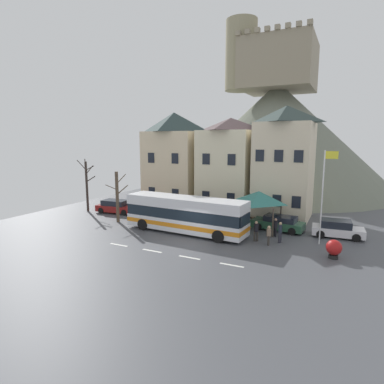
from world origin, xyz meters
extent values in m
cube|color=#4A4C51|center=(0.00, 0.00, -0.03)|extent=(40.00, 60.00, 0.06)
cube|color=silver|center=(-4.50, -2.38, 0.00)|extent=(1.60, 0.20, 0.01)
cube|color=silver|center=(-1.50, -2.38, 0.00)|extent=(1.60, 0.20, 0.01)
cube|color=silver|center=(1.50, -2.38, 0.00)|extent=(1.60, 0.20, 0.01)
cube|color=silver|center=(4.50, -2.38, 0.00)|extent=(1.60, 0.20, 0.01)
cube|color=beige|center=(-7.45, 11.51, 4.40)|extent=(6.03, 5.02, 8.80)
pyramid|color=#2E3F3E|center=(-7.45, 11.51, 9.88)|extent=(6.03, 5.02, 2.15)
cube|color=black|center=(-8.96, 8.97, 2.11)|extent=(0.80, 0.06, 1.10)
cube|color=black|center=(-5.94, 8.97, 2.11)|extent=(0.80, 0.06, 1.10)
cube|color=black|center=(-8.96, 8.97, 5.93)|extent=(0.80, 0.06, 1.10)
cube|color=black|center=(-5.94, 8.97, 5.93)|extent=(0.80, 0.06, 1.10)
cube|color=beige|center=(-0.97, 12.41, 4.43)|extent=(5.42, 6.81, 8.86)
pyramid|color=#534142|center=(-0.97, 12.41, 9.54)|extent=(5.42, 6.81, 1.36)
cube|color=black|center=(-2.33, 8.97, 2.12)|extent=(0.80, 0.06, 1.10)
cube|color=black|center=(0.38, 8.97, 2.12)|extent=(0.80, 0.06, 1.10)
cube|color=black|center=(-2.33, 8.97, 5.97)|extent=(0.80, 0.06, 1.10)
cube|color=black|center=(0.38, 8.97, 5.97)|extent=(0.80, 0.06, 1.10)
cube|color=beige|center=(4.90, 11.99, 4.77)|extent=(5.23, 5.98, 9.54)
pyramid|color=#2E3C39|center=(4.90, 11.99, 10.36)|extent=(5.23, 5.98, 1.66)
cube|color=black|center=(3.16, 8.97, 2.28)|extent=(0.80, 0.06, 1.10)
cube|color=black|center=(4.90, 8.97, 2.28)|extent=(0.80, 0.06, 1.10)
cube|color=black|center=(6.65, 8.97, 2.28)|extent=(0.80, 0.06, 1.10)
cube|color=black|center=(3.16, 8.97, 6.43)|extent=(0.80, 0.06, 1.10)
cube|color=black|center=(4.90, 8.97, 6.43)|extent=(0.80, 0.06, 1.10)
cube|color=black|center=(6.65, 8.97, 6.43)|extent=(0.80, 0.06, 1.10)
cone|color=slate|center=(-0.08, 31.43, 8.40)|extent=(35.61, 35.61, 16.79)
cube|color=gray|center=(-0.08, 31.43, 19.11)|extent=(10.51, 10.51, 7.31)
cylinder|color=gray|center=(-5.33, 28.80, 20.62)|extent=(4.76, 4.76, 10.34)
cube|color=gray|center=(-4.98, 26.17, 23.09)|extent=(0.70, 0.70, 0.65)
cube|color=gray|center=(-3.58, 26.17, 23.09)|extent=(0.70, 0.70, 0.65)
cube|color=gray|center=(-2.18, 26.17, 23.09)|extent=(0.70, 0.70, 0.65)
cube|color=gray|center=(-0.78, 26.17, 23.09)|extent=(0.70, 0.70, 0.65)
cube|color=gray|center=(0.63, 26.17, 23.09)|extent=(0.70, 0.70, 0.65)
cube|color=gray|center=(2.03, 26.17, 23.09)|extent=(0.70, 0.70, 0.65)
cube|color=gray|center=(3.43, 26.17, 23.09)|extent=(0.70, 0.70, 0.65)
cube|color=gray|center=(4.83, 26.17, 23.09)|extent=(0.70, 0.70, 0.65)
cube|color=white|center=(-1.52, 2.80, 0.79)|extent=(10.86, 3.01, 1.07)
cube|color=orange|center=(-1.52, 2.80, 0.84)|extent=(10.88, 3.03, 0.36)
cube|color=#19232D|center=(-1.52, 2.80, 1.77)|extent=(10.76, 2.96, 0.90)
cube|color=white|center=(-1.52, 2.80, 2.64)|extent=(10.86, 3.01, 0.85)
cube|color=#19232D|center=(3.86, 2.51, 1.77)|extent=(0.17, 2.04, 0.87)
cylinder|color=black|center=(2.19, 3.77, 0.50)|extent=(1.01, 0.33, 1.00)
cylinder|color=black|center=(2.07, 1.44, 0.50)|extent=(1.01, 0.33, 1.00)
cylinder|color=black|center=(-5.11, 4.16, 0.50)|extent=(1.01, 0.33, 1.00)
cylinder|color=black|center=(-5.23, 1.83, 0.50)|extent=(1.01, 0.33, 1.00)
cylinder|color=#473D33|center=(2.18, 8.13, 1.20)|extent=(0.14, 0.14, 2.40)
cylinder|color=#473D33|center=(5.48, 8.13, 1.20)|extent=(0.14, 0.14, 2.40)
cylinder|color=#473D33|center=(2.18, 4.83, 1.20)|extent=(0.14, 0.14, 2.40)
cylinder|color=#473D33|center=(5.48, 4.83, 1.20)|extent=(0.14, 0.14, 2.40)
pyramid|color=#2D736C|center=(3.83, 6.48, 2.93)|extent=(3.60, 3.60, 1.05)
cube|color=maroon|center=(-11.71, 6.22, 0.51)|extent=(4.53, 2.26, 0.66)
cube|color=#1E232D|center=(-11.93, 6.19, 1.12)|extent=(2.77, 1.87, 0.56)
cylinder|color=black|center=(-10.36, 7.23, 0.32)|extent=(0.66, 0.26, 0.64)
cylinder|color=black|center=(-10.19, 5.48, 0.32)|extent=(0.66, 0.26, 0.64)
cylinder|color=black|center=(-13.24, 6.95, 0.32)|extent=(0.66, 0.26, 0.64)
cylinder|color=black|center=(-13.06, 5.20, 0.32)|extent=(0.66, 0.26, 0.64)
cube|color=white|center=(10.28, 7.17, 0.50)|extent=(4.07, 2.11, 0.64)
cube|color=#1E232D|center=(10.08, 7.15, 1.11)|extent=(2.48, 1.77, 0.59)
cylinder|color=black|center=(11.51, 8.13, 0.32)|extent=(0.65, 0.25, 0.64)
cylinder|color=black|center=(11.64, 6.40, 0.32)|extent=(0.65, 0.25, 0.64)
cylinder|color=black|center=(8.91, 7.93, 0.32)|extent=(0.65, 0.25, 0.64)
cylinder|color=black|center=(9.05, 6.20, 0.32)|extent=(0.65, 0.25, 0.64)
cube|color=#29543B|center=(5.46, 7.03, 0.51)|extent=(4.58, 2.18, 0.66)
cube|color=#1E232D|center=(5.68, 7.01, 1.08)|extent=(2.80, 1.80, 0.48)
cylinder|color=black|center=(3.92, 6.34, 0.32)|extent=(0.66, 0.26, 0.64)
cylinder|color=black|center=(4.09, 8.01, 0.32)|extent=(0.66, 0.26, 0.64)
cylinder|color=black|center=(6.83, 6.05, 0.32)|extent=(0.66, 0.26, 0.64)
cylinder|color=black|center=(7.00, 7.73, 0.32)|extent=(0.66, 0.26, 0.64)
cylinder|color=#2D2D38|center=(6.29, 3.49, 0.40)|extent=(0.18, 0.18, 0.80)
cylinder|color=#2D2D38|center=(6.35, 3.69, 0.40)|extent=(0.18, 0.18, 0.80)
cylinder|color=#232B38|center=(6.32, 3.59, 1.08)|extent=(0.28, 0.28, 0.65)
sphere|color=tan|center=(6.32, 3.59, 1.52)|extent=(0.23, 0.23, 0.23)
cylinder|color=black|center=(5.73, 4.90, 0.39)|extent=(0.13, 0.13, 0.78)
cylinder|color=black|center=(5.61, 5.07, 0.39)|extent=(0.13, 0.13, 0.78)
cylinder|color=black|center=(5.67, 4.99, 1.02)|extent=(0.35, 0.35, 0.59)
sphere|color=#9E7A60|center=(5.67, 4.99, 1.44)|extent=(0.23, 0.23, 0.23)
cylinder|color=#38332D|center=(4.67, 3.15, 0.42)|extent=(0.15, 0.15, 0.83)
cylinder|color=#38332D|center=(4.46, 3.08, 0.42)|extent=(0.15, 0.15, 0.83)
cylinder|color=black|center=(4.57, 3.12, 1.09)|extent=(0.35, 0.35, 0.62)
sphere|color=tan|center=(4.57, 3.12, 1.51)|extent=(0.22, 0.22, 0.22)
cylinder|color=#38332D|center=(5.64, 2.73, 0.37)|extent=(0.16, 0.16, 0.75)
cylinder|color=#38332D|center=(5.70, 2.52, 0.37)|extent=(0.16, 0.16, 0.75)
cylinder|color=#7F6B56|center=(5.67, 2.63, 0.98)|extent=(0.34, 0.34, 0.56)
sphere|color=tan|center=(5.67, 2.63, 1.38)|extent=(0.24, 0.24, 0.24)
cube|color=#473828|center=(2.25, 8.81, 0.45)|extent=(1.47, 0.45, 0.08)
cube|color=#473828|center=(2.25, 9.04, 0.67)|extent=(1.47, 0.06, 0.40)
cube|color=#2D2D33|center=(1.59, 8.81, 0.23)|extent=(0.08, 0.36, 0.45)
cube|color=#2D2D33|center=(2.90, 8.81, 0.23)|extent=(0.08, 0.36, 0.45)
cylinder|color=silver|center=(9.10, 4.49, 3.57)|extent=(0.10, 0.10, 7.13)
cube|color=yellow|center=(9.55, 4.49, 6.78)|extent=(0.90, 0.03, 0.56)
cylinder|color=black|center=(10.22, 1.76, 0.12)|extent=(0.62, 0.62, 0.25)
sphere|color=#B21919|center=(10.22, 1.76, 0.77)|extent=(1.04, 1.04, 1.04)
cylinder|color=brown|center=(-9.05, 3.13, 2.45)|extent=(0.31, 0.31, 4.89)
cylinder|color=brown|center=(-8.95, 3.70, 4.15)|extent=(0.28, 1.20, 0.88)
cylinder|color=brown|center=(-9.18, 3.37, 3.27)|extent=(0.39, 0.59, 0.81)
cylinder|color=brown|center=(-9.41, 2.74, 3.43)|extent=(0.78, 0.85, 0.58)
cylinder|color=brown|center=(-8.67, 3.48, 3.13)|extent=(0.87, 0.81, 0.94)
cylinder|color=#382D28|center=(-15.09, 5.36, 2.78)|extent=(0.25, 0.25, 5.55)
cylinder|color=#382D28|center=(-14.51, 5.41, 3.66)|extent=(1.22, 0.20, 0.73)
cylinder|color=#382D28|center=(-14.84, 5.71, 4.83)|extent=(0.59, 0.78, 0.52)
cylinder|color=#382D28|center=(-15.53, 5.75, 5.31)|extent=(0.99, 0.90, 0.94)
cylinder|color=#382D28|center=(-14.69, 5.47, 4.65)|extent=(0.87, 0.32, 0.98)
cylinder|color=#382D28|center=(-15.63, 5.28, 5.17)|extent=(1.14, 0.25, 1.08)
camera|label=1|loc=(10.76, -20.75, 7.81)|focal=29.88mm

